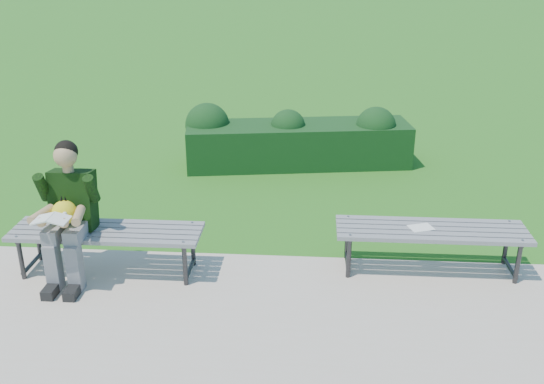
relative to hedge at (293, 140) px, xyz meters
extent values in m
plane|color=#226916|center=(-0.17, -2.86, -0.37)|extent=(80.00, 80.00, 0.00)
cube|color=beige|center=(-0.17, -4.61, -0.36)|extent=(30.00, 3.50, 0.02)
cube|color=#1D4116|center=(0.07, 0.00, -0.07)|extent=(3.25, 1.25, 0.60)
sphere|color=#1D4116|center=(-1.24, -0.02, 0.20)|extent=(0.72, 0.72, 0.63)
sphere|color=#1D4116|center=(-0.08, -0.03, 0.20)|extent=(0.56, 0.56, 0.49)
sphere|color=#1D4116|center=(1.17, 0.06, 0.20)|extent=(0.64, 0.64, 0.57)
cube|color=slate|center=(-1.65, -3.51, 0.08)|extent=(1.80, 0.08, 0.04)
cube|color=slate|center=(-1.65, -3.40, 0.08)|extent=(1.80, 0.08, 0.04)
cube|color=slate|center=(-1.65, -3.30, 0.08)|extent=(1.80, 0.08, 0.04)
cube|color=slate|center=(-1.65, -3.20, 0.08)|extent=(1.80, 0.08, 0.04)
cube|color=slate|center=(-1.65, -3.09, 0.08)|extent=(1.80, 0.08, 0.04)
cylinder|color=#2D2D30|center=(-2.43, -3.49, -0.15)|extent=(0.04, 0.04, 0.41)
cylinder|color=#2D2D30|center=(-2.43, -3.11, -0.15)|extent=(0.04, 0.04, 0.41)
cylinder|color=#2D2D30|center=(-2.43, -3.30, 0.04)|extent=(0.04, 0.42, 0.04)
cylinder|color=#2D2D30|center=(-2.43, -3.30, -0.29)|extent=(0.04, 0.42, 0.04)
cylinder|color=gray|center=(-2.43, -3.51, 0.10)|extent=(0.02, 0.02, 0.01)
cylinder|color=gray|center=(-2.43, -3.09, 0.10)|extent=(0.02, 0.02, 0.01)
cylinder|color=#2D2D30|center=(-0.87, -3.49, -0.15)|extent=(0.04, 0.04, 0.41)
cylinder|color=#2D2D30|center=(-0.87, -3.11, -0.15)|extent=(0.04, 0.04, 0.41)
cylinder|color=#2D2D30|center=(-0.87, -3.30, 0.04)|extent=(0.04, 0.42, 0.04)
cylinder|color=#2D2D30|center=(-0.87, -3.30, -0.29)|extent=(0.04, 0.42, 0.04)
cylinder|color=gray|center=(-0.87, -3.51, 0.10)|extent=(0.02, 0.02, 0.01)
cylinder|color=gray|center=(-0.87, -3.09, 0.10)|extent=(0.02, 0.02, 0.01)
cube|color=slate|center=(1.43, -3.26, 0.08)|extent=(1.80, 0.08, 0.04)
cube|color=slate|center=(1.43, -3.16, 0.08)|extent=(1.80, 0.08, 0.04)
cube|color=slate|center=(1.43, -3.05, 0.08)|extent=(1.80, 0.09, 0.04)
cube|color=slate|center=(1.43, -2.95, 0.08)|extent=(1.80, 0.09, 0.04)
cube|color=slate|center=(1.43, -2.84, 0.08)|extent=(1.80, 0.09, 0.04)
cylinder|color=#2D2D30|center=(0.65, -3.24, -0.15)|extent=(0.04, 0.04, 0.41)
cylinder|color=#2D2D30|center=(0.65, -2.86, -0.15)|extent=(0.04, 0.04, 0.41)
cylinder|color=#2D2D30|center=(0.65, -3.05, 0.04)|extent=(0.04, 0.42, 0.04)
cylinder|color=#2D2D30|center=(0.65, -3.05, -0.29)|extent=(0.04, 0.42, 0.04)
cylinder|color=gray|center=(0.65, -3.26, 0.10)|extent=(0.02, 0.02, 0.01)
cylinder|color=gray|center=(0.65, -2.84, 0.10)|extent=(0.02, 0.02, 0.01)
cylinder|color=#2D2D30|center=(2.21, -3.24, -0.15)|extent=(0.04, 0.04, 0.41)
cylinder|color=#2D2D30|center=(2.21, -2.86, -0.15)|extent=(0.04, 0.04, 0.41)
cylinder|color=#2D2D30|center=(2.21, -3.05, 0.04)|extent=(0.04, 0.42, 0.04)
cylinder|color=#2D2D30|center=(2.21, -3.05, -0.29)|extent=(0.04, 0.42, 0.04)
cylinder|color=gray|center=(2.21, -3.26, 0.10)|extent=(0.02, 0.02, 0.01)
cylinder|color=gray|center=(2.21, -2.84, 0.10)|extent=(0.02, 0.02, 0.01)
cube|color=slate|center=(-2.05, -3.46, 0.16)|extent=(0.14, 0.42, 0.13)
cube|color=slate|center=(-1.85, -3.46, 0.16)|extent=(0.14, 0.42, 0.13)
cube|color=slate|center=(-2.05, -3.64, -0.13)|extent=(0.12, 0.13, 0.45)
cube|color=slate|center=(-1.85, -3.64, -0.13)|extent=(0.12, 0.13, 0.45)
cube|color=black|center=(-2.05, -3.74, -0.31)|extent=(0.11, 0.26, 0.09)
cube|color=black|center=(-1.85, -3.74, -0.31)|extent=(0.11, 0.26, 0.09)
cube|color=black|center=(-1.95, -3.26, 0.38)|extent=(0.40, 0.30, 0.59)
cylinder|color=tan|center=(-1.95, -3.28, 0.70)|extent=(0.10, 0.10, 0.08)
sphere|color=tan|center=(-1.95, -3.30, 0.83)|extent=(0.21, 0.21, 0.21)
sphere|color=black|center=(-1.95, -3.27, 0.86)|extent=(0.21, 0.21, 0.21)
cylinder|color=black|center=(-2.18, -3.36, 0.54)|extent=(0.10, 0.21, 0.30)
cylinder|color=black|center=(-1.72, -3.36, 0.54)|extent=(0.10, 0.21, 0.30)
cylinder|color=tan|center=(-2.12, -3.58, 0.37)|extent=(0.14, 0.31, 0.08)
cylinder|color=tan|center=(-1.78, -3.58, 0.37)|extent=(0.14, 0.31, 0.08)
sphere|color=tan|center=(-2.05, -3.74, 0.37)|extent=(0.09, 0.09, 0.09)
sphere|color=tan|center=(-1.85, -3.74, 0.37)|extent=(0.09, 0.09, 0.09)
sphere|color=yellow|center=(-1.95, -3.48, 0.35)|extent=(0.22, 0.22, 0.22)
cone|color=orange|center=(-1.95, -3.60, 0.34)|extent=(0.06, 0.06, 0.06)
cone|color=black|center=(-1.96, -3.47, 0.48)|extent=(0.03, 0.04, 0.07)
cone|color=black|center=(-1.93, -3.46, 0.47)|extent=(0.03, 0.04, 0.06)
sphere|color=white|center=(-1.99, -3.58, 0.38)|extent=(0.04, 0.04, 0.04)
sphere|color=white|center=(-1.90, -3.58, 0.38)|extent=(0.04, 0.04, 0.04)
cube|color=white|center=(-2.02, -3.76, 0.41)|extent=(0.15, 0.20, 0.05)
cube|color=white|center=(-1.87, -3.76, 0.41)|extent=(0.15, 0.20, 0.05)
cube|color=white|center=(1.33, -3.05, 0.10)|extent=(0.26, 0.22, 0.01)
camera|label=1|loc=(0.28, -8.33, 2.59)|focal=40.00mm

